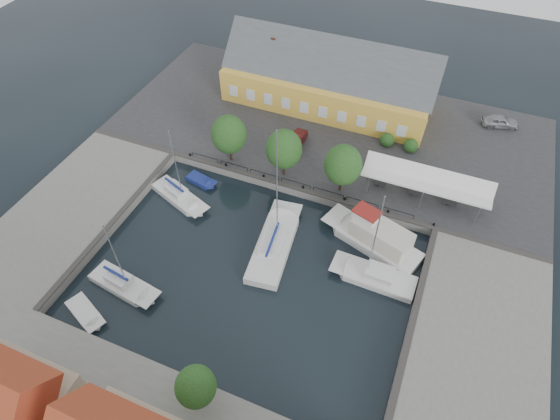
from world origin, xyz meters
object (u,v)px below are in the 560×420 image
car_red (297,140)px  west_boat_d (124,285)px  warehouse (325,79)px  east_boat_a (375,278)px  launch_nw (201,181)px  tent_canopy (427,180)px  west_boat_a (179,197)px  launch_sw (86,314)px  center_sailboat (274,245)px  car_silver (500,121)px  trawler (375,239)px

car_red → west_boat_d: west_boat_d is taller
warehouse → east_boat_a: 30.19m
car_red → launch_nw: size_ratio=1.05×
tent_canopy → west_boat_d: size_ratio=1.34×
west_boat_a → warehouse: bearing=68.4°
west_boat_d → launch_nw: west_boat_d is taller
launch_sw → launch_nw: bearing=86.5°
tent_canopy → center_sailboat: bearing=-136.3°
west_boat_a → west_boat_d: size_ratio=1.04×
car_silver → launch_nw: bearing=111.7°
launch_nw → trawler: bearing=-3.9°
car_silver → launch_sw: bearing=128.0°
west_boat_a → tent_canopy: bearing=21.1°
trawler → launch_sw: trawler is taller
center_sailboat → east_boat_a: (10.88, 0.13, -0.10)m
tent_canopy → trawler: (-3.33, -8.08, -2.67)m
west_boat_d → launch_sw: 4.24m
tent_canopy → trawler: trawler is taller
center_sailboat → west_boat_a: center_sailboat is taller
east_boat_a → tent_canopy: bearing=80.2°
car_red → west_boat_d: size_ratio=0.42×
warehouse → car_red: bearing=-89.7°
car_silver → west_boat_a: 42.78m
car_red → east_boat_a: bearing=-47.3°
warehouse → center_sailboat: bearing=-82.2°
west_boat_a → launch_nw: size_ratio=2.63×
car_red → center_sailboat: center_sailboat is taller
tent_canopy → west_boat_d: (-24.83, -22.70, -3.41)m
launch_sw → trawler: bearing=38.9°
car_red → launch_nw: 13.12m
trawler → launch_sw: (-23.01, -18.58, -0.93)m
launch_sw → launch_nw: (1.24, 20.08, -0.00)m
tent_canopy → car_red: size_ratio=3.23×
launch_sw → tent_canopy: bearing=45.3°
east_boat_a → launch_sw: 28.15m
tent_canopy → east_boat_a: bearing=-99.8°
center_sailboat → west_boat_a: 13.26m
east_boat_a → west_boat_a: east_boat_a is taller
launch_nw → tent_canopy: bearing=14.7°
car_red → west_boat_a: (-9.52, -13.29, -1.44)m
car_red → tent_canopy: bearing=-11.2°
east_boat_a → west_boat_a: size_ratio=1.12×
east_boat_a → car_red: bearing=132.8°
car_red → west_boat_d: 27.26m
warehouse → car_silver: bearing=8.0°
tent_canopy → east_boat_a: size_ratio=1.16×
car_silver → west_boat_a: size_ratio=0.42×
tent_canopy → west_boat_a: (-26.06, -10.06, -3.41)m
west_boat_a → car_silver: bearing=39.5°
trawler → car_silver: bearing=67.9°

